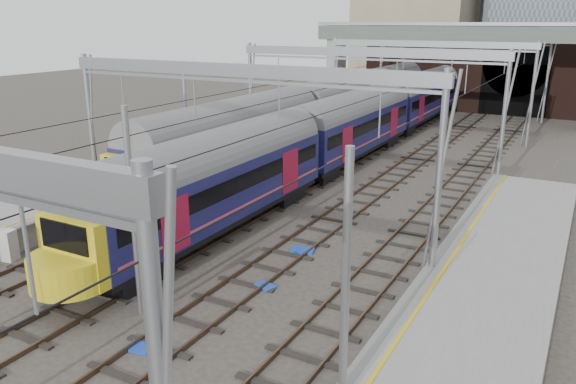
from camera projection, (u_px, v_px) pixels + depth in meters
The scene contains 11 objects.
ground at pixel (96, 341), 17.29m from camera, with size 160.00×160.00×0.00m, color #38332D.
tracks at pixel (312, 205), 29.86m from camera, with size 14.40×80.00×0.22m.
overhead_line at pixel (362, 71), 33.37m from camera, with size 16.80×80.00×8.00m.
retaining_wall at pixel (480, 71), 58.92m from camera, with size 28.00×2.75×9.00m.
overbridge at pixel (456, 44), 53.72m from camera, with size 28.00×3.00×9.25m.
train_main at pixel (392, 109), 45.67m from camera, with size 2.83×65.48×4.86m.
train_second at pixel (347, 104), 47.60m from camera, with size 3.02×52.27×5.12m.
relay_cabinet at pixel (7, 245), 22.92m from camera, with size 0.65×0.54×1.30m, color silver.
equip_cover_a at pixel (140, 348), 16.84m from camera, with size 0.76×0.54×0.09m, color #1942BC.
equip_cover_b at pixel (302, 250), 23.92m from camera, with size 0.97×0.68×0.11m, color #1942BC.
equip_cover_c at pixel (265, 286), 20.73m from camera, with size 0.76×0.53×0.09m, color #1942BC.
Camera 1 is at (12.48, -10.47, 9.47)m, focal length 35.00 mm.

